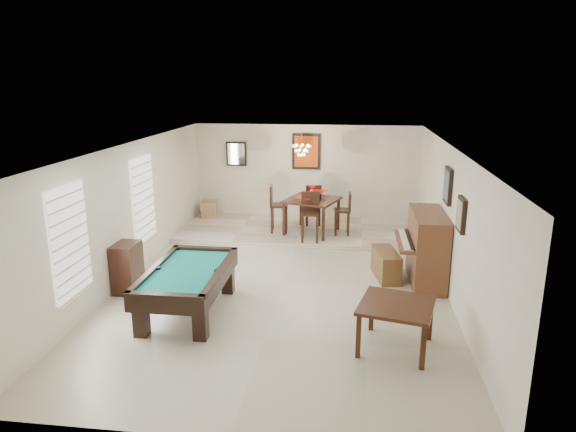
% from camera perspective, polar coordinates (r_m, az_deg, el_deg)
% --- Properties ---
extents(ground_plane, '(6.00, 9.00, 0.02)m').
position_cam_1_polar(ground_plane, '(9.93, -0.44, -7.38)').
color(ground_plane, beige).
extents(wall_back, '(6.00, 0.04, 2.60)m').
position_cam_1_polar(wall_back, '(13.88, 2.03, 4.76)').
color(wall_back, silver).
rests_on(wall_back, ground_plane).
extents(wall_front, '(6.00, 0.04, 2.60)m').
position_cam_1_polar(wall_front, '(5.37, -7.03, -12.60)').
color(wall_front, silver).
rests_on(wall_front, ground_plane).
extents(wall_left, '(0.04, 9.00, 2.60)m').
position_cam_1_polar(wall_left, '(10.33, -17.18, 0.49)').
color(wall_left, silver).
rests_on(wall_left, ground_plane).
extents(wall_right, '(0.04, 9.00, 2.60)m').
position_cam_1_polar(wall_right, '(9.59, 17.60, -0.64)').
color(wall_right, silver).
rests_on(wall_right, ground_plane).
extents(ceiling, '(6.00, 9.00, 0.04)m').
position_cam_1_polar(ceiling, '(9.26, -0.47, 7.73)').
color(ceiling, white).
rests_on(ceiling, wall_back).
extents(dining_step, '(6.00, 2.50, 0.12)m').
position_cam_1_polar(dining_step, '(12.95, 1.47, -1.63)').
color(dining_step, beige).
rests_on(dining_step, ground_plane).
extents(window_left_front, '(0.06, 1.00, 1.70)m').
position_cam_1_polar(window_left_front, '(8.42, -23.09, -2.61)').
color(window_left_front, white).
rests_on(window_left_front, wall_left).
extents(window_left_rear, '(0.06, 1.00, 1.70)m').
position_cam_1_polar(window_left_rear, '(10.83, -15.79, 1.79)').
color(window_left_rear, white).
rests_on(window_left_rear, wall_left).
extents(pool_table, '(1.21, 2.22, 0.74)m').
position_cam_1_polar(pool_table, '(8.74, -11.02, -8.22)').
color(pool_table, black).
rests_on(pool_table, ground_plane).
extents(square_table, '(1.21, 1.21, 0.69)m').
position_cam_1_polar(square_table, '(7.67, 11.85, -11.87)').
color(square_table, black).
rests_on(square_table, ground_plane).
extents(upright_piano, '(0.91, 1.62, 1.35)m').
position_cam_1_polar(upright_piano, '(10.07, 14.29, -3.39)').
color(upright_piano, brown).
rests_on(upright_piano, ground_plane).
extents(piano_bench, '(0.56, 1.03, 0.54)m').
position_cam_1_polar(piano_bench, '(10.22, 10.84, -5.30)').
color(piano_bench, brown).
rests_on(piano_bench, ground_plane).
extents(apothecary_chest, '(0.40, 0.60, 0.90)m').
position_cam_1_polar(apothecary_chest, '(9.82, -17.44, -5.48)').
color(apothecary_chest, black).
rests_on(apothecary_chest, ground_plane).
extents(dining_table, '(1.47, 1.47, 0.96)m').
position_cam_1_polar(dining_table, '(12.48, 2.64, 0.29)').
color(dining_table, black).
rests_on(dining_table, dining_step).
extents(flower_vase, '(0.17, 0.17, 0.23)m').
position_cam_1_polar(flower_vase, '(12.35, 2.67, 2.96)').
color(flower_vase, '#A90E14').
rests_on(flower_vase, dining_table).
extents(dining_chair_south, '(0.44, 0.44, 1.13)m').
position_cam_1_polar(dining_chair_south, '(11.81, 2.46, -0.14)').
color(dining_chair_south, black).
rests_on(dining_chair_south, dining_step).
extents(dining_chair_north, '(0.44, 0.44, 1.07)m').
position_cam_1_polar(dining_chair_north, '(13.17, 2.81, 1.31)').
color(dining_chair_north, black).
rests_on(dining_chair_north, dining_step).
extents(dining_chair_west, '(0.47, 0.47, 1.16)m').
position_cam_1_polar(dining_chair_west, '(12.52, -0.99, 0.80)').
color(dining_chair_west, black).
rests_on(dining_chair_west, dining_step).
extents(dining_chair_east, '(0.40, 0.40, 1.02)m').
position_cam_1_polar(dining_chair_east, '(12.39, 6.03, 0.26)').
color(dining_chair_east, black).
rests_on(dining_chair_east, dining_step).
extents(corner_bench, '(0.45, 0.53, 0.43)m').
position_cam_1_polar(corner_bench, '(14.14, -8.73, 0.78)').
color(corner_bench, '#AB7D5C').
rests_on(corner_bench, dining_step).
extents(chandelier, '(0.44, 0.44, 0.60)m').
position_cam_1_polar(chandelier, '(12.46, 1.52, 7.77)').
color(chandelier, '#FFE5B2').
rests_on(chandelier, ceiling).
extents(back_painting, '(0.75, 0.06, 0.95)m').
position_cam_1_polar(back_painting, '(13.74, 2.04, 7.19)').
color(back_painting, '#D84C14').
rests_on(back_painting, wall_back).
extents(back_mirror, '(0.55, 0.06, 0.65)m').
position_cam_1_polar(back_mirror, '(14.05, -5.76, 6.89)').
color(back_mirror, white).
rests_on(back_mirror, wall_back).
extents(right_picture_upper, '(0.06, 0.55, 0.65)m').
position_cam_1_polar(right_picture_upper, '(9.74, 17.35, 3.24)').
color(right_picture_upper, slate).
rests_on(right_picture_upper, wall_right).
extents(right_picture_lower, '(0.06, 0.45, 0.55)m').
position_cam_1_polar(right_picture_lower, '(8.54, 18.69, 0.15)').
color(right_picture_lower, gray).
rests_on(right_picture_lower, wall_right).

